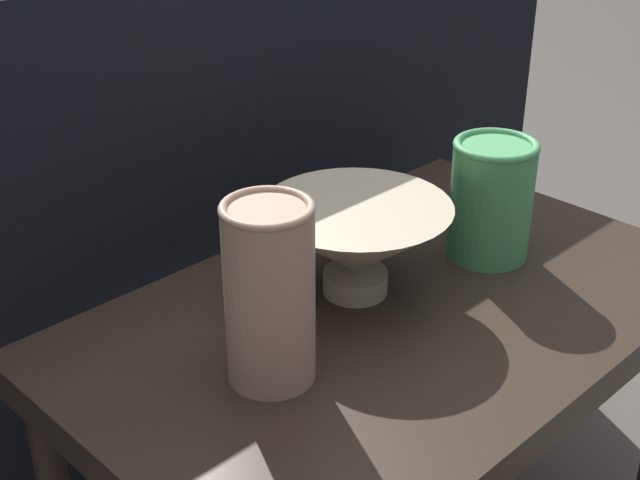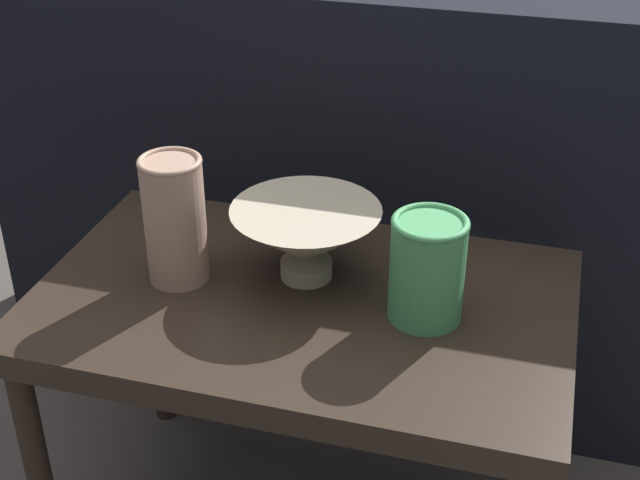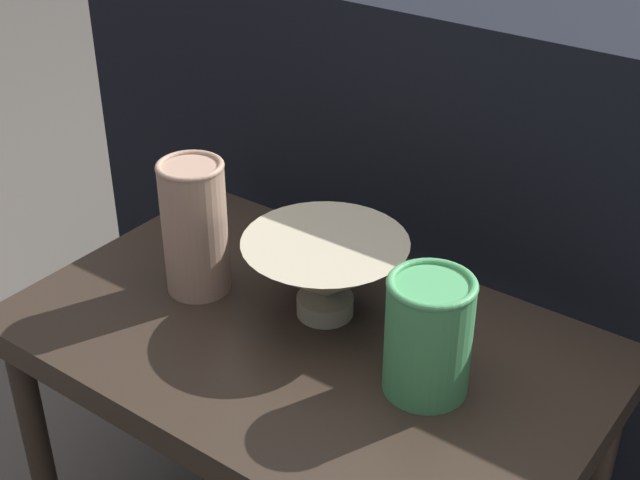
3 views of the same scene
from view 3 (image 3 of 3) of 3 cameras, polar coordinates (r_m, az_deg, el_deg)
The scene contains 5 objects.
table at distance 1.16m, azimuth -0.85°, elevation -8.10°, with size 0.74×0.46×0.46m.
couch_backdrop at distance 1.57m, azimuth 11.31°, elevation 1.80°, with size 1.41×0.50×0.79m.
bowl at distance 1.13m, azimuth 0.33°, elevation -1.99°, with size 0.21×0.21×0.11m.
vase_textured_left at distance 1.18m, azimuth -8.08°, elevation 0.85°, with size 0.09×0.09×0.19m.
vase_colorful_right at distance 1.01m, azimuth 6.85°, elevation -6.09°, with size 0.10×0.10×0.15m.
Camera 3 is at (0.55, -0.72, 1.14)m, focal length 50.00 mm.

